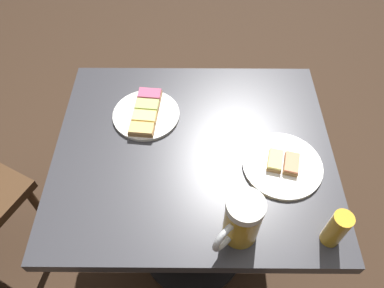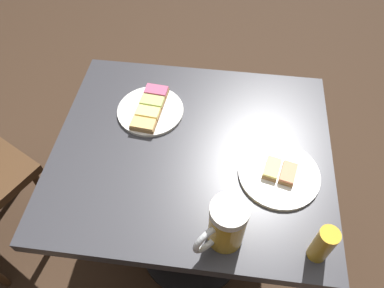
# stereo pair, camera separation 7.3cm
# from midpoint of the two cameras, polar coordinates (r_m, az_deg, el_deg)

# --- Properties ---
(ground_plane) EXTENTS (6.00, 6.00, 0.00)m
(ground_plane) POSITION_cam_midpoint_polar(r_m,az_deg,el_deg) (1.65, 1.31, -15.55)
(ground_plane) COLOR #382619
(cafe_table) EXTENTS (0.67, 0.78, 0.71)m
(cafe_table) POSITION_cam_midpoint_polar(r_m,az_deg,el_deg) (1.16, 1.82, -5.44)
(cafe_table) COLOR black
(cafe_table) RESTS_ON ground_plane
(plate_near) EXTENTS (0.20, 0.20, 0.03)m
(plate_near) POSITION_cam_midpoint_polar(r_m,az_deg,el_deg) (1.11, -4.69, 5.34)
(plate_near) COLOR white
(plate_near) RESTS_ON cafe_table
(plate_far) EXTENTS (0.22, 0.22, 0.03)m
(plate_far) POSITION_cam_midpoint_polar(r_m,az_deg,el_deg) (1.00, 15.56, -4.58)
(plate_far) COLOR white
(plate_far) RESTS_ON cafe_table
(beer_mug) EXTENTS (0.12, 0.12, 0.15)m
(beer_mug) POSITION_cam_midpoint_polar(r_m,az_deg,el_deg) (0.83, 7.88, -12.64)
(beer_mug) COLOR gold
(beer_mug) RESTS_ON cafe_table
(beer_glass_small) EXTENTS (0.05, 0.05, 0.11)m
(beer_glass_small) POSITION_cam_midpoint_polar(r_m,az_deg,el_deg) (0.89, 22.18, -14.53)
(beer_glass_small) COLOR gold
(beer_glass_small) RESTS_ON cafe_table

